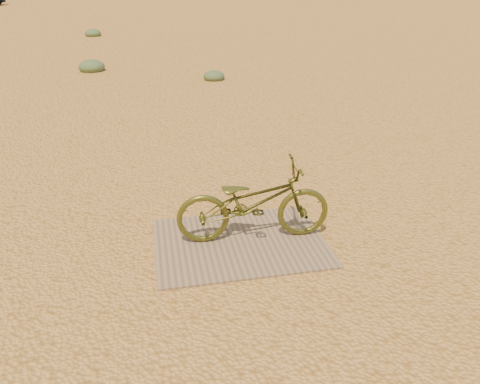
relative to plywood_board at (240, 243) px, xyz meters
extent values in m
plane|color=tan|center=(0.25, -0.29, -0.01)|extent=(120.00, 120.00, 0.00)
cube|color=#846C54|center=(0.00, 0.00, 0.00)|extent=(1.64, 1.19, 0.02)
imported|color=#4A4D1B|center=(0.14, 0.06, 0.40)|extent=(1.50, 0.60, 0.78)
ellipsoid|color=#4F6645|center=(-2.08, 8.87, -0.01)|extent=(0.66, 0.66, 0.36)
ellipsoid|color=#4F6645|center=(0.83, 7.23, -0.01)|extent=(0.50, 0.50, 0.28)
ellipsoid|color=#4F6645|center=(-2.57, 15.64, -0.01)|extent=(0.61, 0.61, 0.33)
camera|label=1|loc=(-0.77, -3.79, 2.42)|focal=35.00mm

